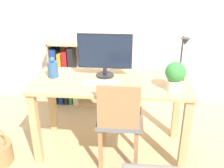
% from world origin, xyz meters
% --- Properties ---
extents(ground_plane, '(10.00, 10.00, 0.00)m').
position_xyz_m(ground_plane, '(0.00, 0.00, 0.00)').
color(ground_plane, tan).
extents(wall_back, '(8.00, 0.05, 2.60)m').
position_xyz_m(wall_back, '(0.00, 1.12, 1.30)').
color(wall_back, silver).
rests_on(wall_back, ground_plane).
extents(desk, '(1.47, 0.64, 0.77)m').
position_xyz_m(desk, '(0.00, 0.00, 0.62)').
color(desk, tan).
rests_on(desk, ground_plane).
extents(monitor, '(0.52, 0.18, 0.42)m').
position_xyz_m(monitor, '(-0.07, 0.12, 1.00)').
color(monitor, '#232326').
rests_on(monitor, desk).
extents(keyboard, '(0.34, 0.12, 0.02)m').
position_xyz_m(keyboard, '(-0.09, -0.07, 0.77)').
color(keyboard, '#B2B2B7').
rests_on(keyboard, desk).
extents(vase, '(0.10, 0.10, 0.20)m').
position_xyz_m(vase, '(-0.57, 0.05, 0.85)').
color(vase, '#33598C').
rests_on(vase, desk).
extents(desk_lamp, '(0.10, 0.19, 0.42)m').
position_xyz_m(desk_lamp, '(0.64, 0.04, 1.02)').
color(desk_lamp, '#2D2D33').
rests_on(desk_lamp, desk).
extents(potted_plant, '(0.18, 0.18, 0.26)m').
position_xyz_m(potted_plant, '(0.56, -0.15, 0.91)').
color(potted_plant, silver).
rests_on(potted_plant, desk).
extents(chair, '(0.40, 0.40, 0.88)m').
position_xyz_m(chair, '(0.09, -0.22, 0.49)').
color(chair, slate).
rests_on(chair, ground_plane).
extents(bookshelf, '(1.00, 0.28, 0.86)m').
position_xyz_m(bookshelf, '(-0.57, 0.95, 0.41)').
color(bookshelf, tan).
rests_on(bookshelf, ground_plane).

